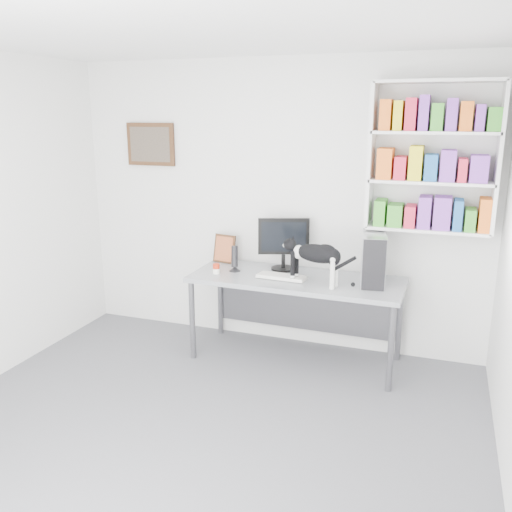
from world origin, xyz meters
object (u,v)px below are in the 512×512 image
pc_tower (373,259)px  soup_can (216,269)px  speaker (235,258)px  cat (316,264)px  monitor (283,244)px  leaning_print (224,248)px  bookshelf (433,157)px  desk (296,319)px  keyboard (282,277)px

pc_tower → soup_can: size_ratio=4.77×
speaker → cat: bearing=-26.6°
monitor → leaning_print: bearing=155.1°
soup_can → bookshelf: bearing=12.2°
monitor → desk: bearing=-67.1°
monitor → speaker: 0.47m
bookshelf → desk: size_ratio=0.66×
leaning_print → soup_can: bearing=-67.8°
keyboard → pc_tower: 0.81m
leaning_print → soup_can: 0.40m
bookshelf → soup_can: bookshelf is taller
monitor → keyboard: (0.07, -0.27, -0.23)m
bookshelf → keyboard: 1.62m
pc_tower → speaker: 1.26m
speaker → soup_can: (-0.13, -0.13, -0.08)m
monitor → cat: monitor is taller
monitor → speaker: size_ratio=2.01×
cat → desk: bearing=157.0°
bookshelf → speaker: size_ratio=4.99×
bookshelf → cat: bookshelf is taller
keyboard → cat: 0.37m
soup_can → desk: bearing=9.6°
speaker → cat: (0.80, -0.16, 0.06)m
desk → monitor: 0.70m
keyboard → cat: cat is taller
keyboard → speaker: 0.50m
speaker → leaning_print: size_ratio=0.88×
speaker → soup_can: speaker is taller
desk → pc_tower: bearing=5.9°
monitor → pc_tower: 0.85m
bookshelf → leaning_print: size_ratio=4.36×
leaning_print → soup_can: leaning_print is taller
soup_can → speaker: bearing=45.7°
keyboard → leaning_print: 0.77m
speaker → soup_can: bearing=-149.8°
bookshelf → monitor: (-1.25, -0.06, -0.81)m
keyboard → pc_tower: pc_tower is taller
desk → soup_can: soup_can is taller
pc_tower → soup_can: 1.40m
pc_tower → cat: bearing=-164.7°
bookshelf → speaker: 1.93m
pc_tower → leaning_print: size_ratio=1.54×
bookshelf → monitor: size_ratio=2.48×
desk → keyboard: 0.43m
pc_tower → speaker: bearing=173.2°
bookshelf → keyboard: bookshelf is taller
speaker → bookshelf: bearing=-6.8°
bookshelf → keyboard: (-1.18, -0.34, -1.05)m
keyboard → cat: size_ratio=0.72×
desk → speaker: size_ratio=7.57×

